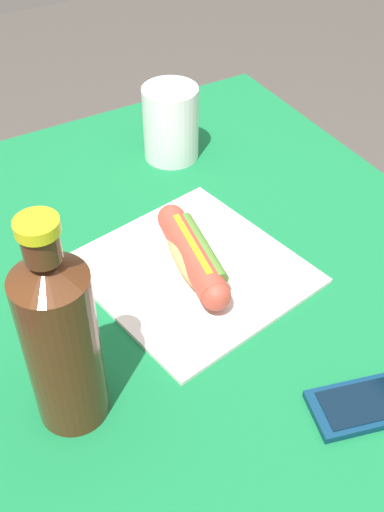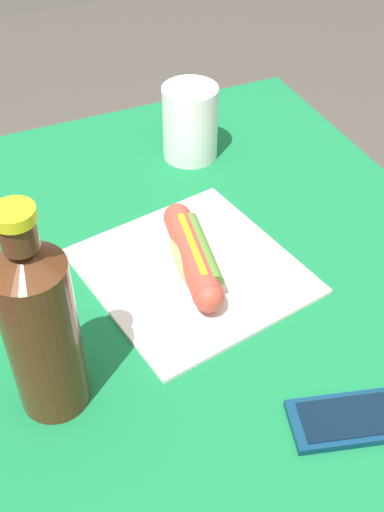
{
  "view_description": "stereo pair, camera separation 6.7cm",
  "coord_description": "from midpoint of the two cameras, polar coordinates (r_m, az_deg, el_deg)",
  "views": [
    {
      "loc": [
        0.48,
        -0.3,
        1.36
      ],
      "look_at": [
        -0.05,
        0.01,
        0.8
      ],
      "focal_mm": 44.93,
      "sensor_mm": 36.0,
      "label": 1
    },
    {
      "loc": [
        0.51,
        -0.24,
        1.36
      ],
      "look_at": [
        -0.05,
        0.01,
        0.8
      ],
      "focal_mm": 44.93,
      "sensor_mm": 36.0,
      "label": 2
    }
  ],
  "objects": [
    {
      "name": "paper_wrapper",
      "position": [
        0.85,
        2.26,
        -1.43
      ],
      "size": [
        0.31,
        0.3,
        0.01
      ],
      "primitive_type": "cube",
      "rotation": [
        0.0,
        0.0,
        0.18
      ],
      "color": "silver",
      "rests_on": "dining_table"
    },
    {
      "name": "drinking_cup",
      "position": [
        1.04,
        1.71,
        11.75
      ],
      "size": [
        0.09,
        0.09,
        0.12
      ],
      "primitive_type": "cylinder",
      "color": "white",
      "rests_on": "dining_table"
    },
    {
      "name": "dining_table",
      "position": [
        0.94,
        2.94,
        -10.82
      ],
      "size": [
        0.99,
        0.77,
        0.77
      ],
      "color": "brown",
      "rests_on": "ground"
    },
    {
      "name": "hot_dog",
      "position": [
        0.83,
        2.38,
        0.0
      ],
      "size": [
        0.2,
        0.07,
        0.05
      ],
      "color": "tan",
      "rests_on": "paper_wrapper"
    },
    {
      "name": "soda_bottle",
      "position": [
        0.64,
        -10.46,
        -6.3
      ],
      "size": [
        0.08,
        0.08,
        0.26
      ],
      "color": "#4C2814",
      "rests_on": "dining_table"
    },
    {
      "name": "cell_phone",
      "position": [
        0.73,
        16.79,
        -13.85
      ],
      "size": [
        0.1,
        0.15,
        0.01
      ],
      "color": "#0A2D4C",
      "rests_on": "dining_table"
    }
  ]
}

